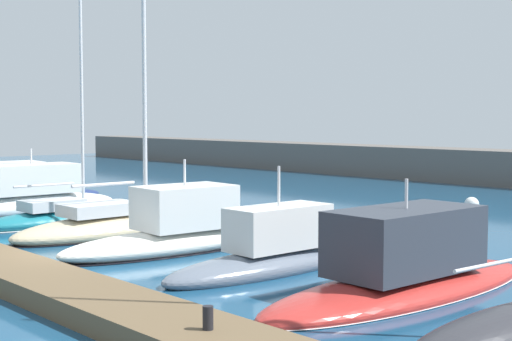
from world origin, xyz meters
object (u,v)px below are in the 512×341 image
(sailboat_teal_third, at_px, (61,216))
(motorboat_ivory_fifth, at_px, (176,231))
(motorboat_white_second, at_px, (30,198))
(motorboat_slate_sixth, at_px, (270,254))
(sailboat_sand_fourth, at_px, (118,225))
(motorboat_navy_nearest, at_px, (4,190))
(dock_bollard, at_px, (208,318))
(motorboat_red_seventh, at_px, (406,272))
(mooring_buoy_white, at_px, (472,204))

(sailboat_teal_third, relative_size, motorboat_ivory_fifth, 1.69)
(motorboat_white_second, bearing_deg, motorboat_slate_sixth, -92.21)
(sailboat_sand_fourth, bearing_deg, motorboat_navy_nearest, 84.66)
(dock_bollard, bearing_deg, motorboat_red_seventh, 95.38)
(motorboat_navy_nearest, bearing_deg, sailboat_sand_fourth, -90.75)
(sailboat_teal_third, relative_size, sailboat_sand_fourth, 0.84)
(mooring_buoy_white, bearing_deg, motorboat_red_seventh, -62.05)
(motorboat_white_second, relative_size, motorboat_slate_sixth, 1.26)
(motorboat_ivory_fifth, height_order, motorboat_red_seventh, motorboat_ivory_fifth)
(motorboat_white_second, bearing_deg, motorboat_navy_nearest, 81.17)
(motorboat_slate_sixth, xyz_separation_m, dock_bollard, (4.88, -6.05, 0.22))
(motorboat_navy_nearest, relative_size, motorboat_ivory_fifth, 1.30)
(motorboat_navy_nearest, xyz_separation_m, motorboat_slate_sixth, (21.40, -1.36, -0.15))
(mooring_buoy_white, bearing_deg, motorboat_slate_sixth, -74.15)
(motorboat_ivory_fifth, height_order, dock_bollard, motorboat_ivory_fifth)
(sailboat_sand_fourth, bearing_deg, motorboat_red_seventh, -89.09)
(dock_bollard, bearing_deg, motorboat_white_second, 162.87)
(motorboat_white_second, height_order, motorboat_slate_sixth, motorboat_slate_sixth)
(motorboat_ivory_fifth, bearing_deg, dock_bollard, -119.50)
(motorboat_red_seventh, bearing_deg, dock_bollard, -174.02)
(motorboat_ivory_fifth, bearing_deg, sailboat_sand_fourth, 87.46)
(motorboat_white_second, xyz_separation_m, dock_bollard, (21.78, -6.72, 0.07))
(motorboat_navy_nearest, height_order, motorboat_slate_sixth, motorboat_slate_sixth)
(dock_bollard, bearing_deg, mooring_buoy_white, 112.38)
(sailboat_sand_fourth, distance_m, motorboat_slate_sixth, 8.75)
(sailboat_teal_third, distance_m, sailboat_sand_fourth, 3.73)
(motorboat_white_second, distance_m, dock_bollard, 22.79)
(motorboat_slate_sixth, bearing_deg, motorboat_white_second, 87.73)
(motorboat_ivory_fifth, bearing_deg, sailboat_teal_third, 93.08)
(motorboat_navy_nearest, distance_m, mooring_buoy_white, 23.64)
(sailboat_sand_fourth, distance_m, motorboat_red_seventh, 12.99)
(motorboat_navy_nearest, height_order, sailboat_sand_fourth, sailboat_sand_fourth)
(sailboat_teal_third, height_order, mooring_buoy_white, sailboat_teal_third)
(sailboat_sand_fourth, distance_m, dock_bollard, 15.04)
(sailboat_teal_third, bearing_deg, motorboat_navy_nearest, 79.83)
(motorboat_white_second, distance_m, motorboat_red_seventh, 21.15)
(mooring_buoy_white, xyz_separation_m, dock_bollard, (10.17, -24.71, 0.72))
(sailboat_sand_fourth, bearing_deg, motorboat_ivory_fifth, -96.24)
(motorboat_ivory_fifth, relative_size, motorboat_slate_sixth, 1.15)
(motorboat_ivory_fifth, height_order, motorboat_slate_sixth, motorboat_ivory_fifth)
(sailboat_teal_third, distance_m, motorboat_slate_sixth, 12.45)
(motorboat_slate_sixth, distance_m, mooring_buoy_white, 19.40)
(motorboat_navy_nearest, bearing_deg, sailboat_teal_third, -95.33)
(sailboat_sand_fourth, height_order, motorboat_ivory_fifth, sailboat_sand_fourth)
(sailboat_teal_third, height_order, motorboat_ivory_fifth, sailboat_teal_third)
(motorboat_ivory_fifth, xyz_separation_m, dock_bollard, (9.33, -5.96, 0.08))
(sailboat_teal_third, bearing_deg, sailboat_sand_fourth, -84.37)
(motorboat_navy_nearest, height_order, sailboat_teal_third, sailboat_teal_third)
(motorboat_ivory_fifth, bearing_deg, motorboat_red_seventh, -81.87)
(motorboat_navy_nearest, distance_m, motorboat_white_second, 4.55)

